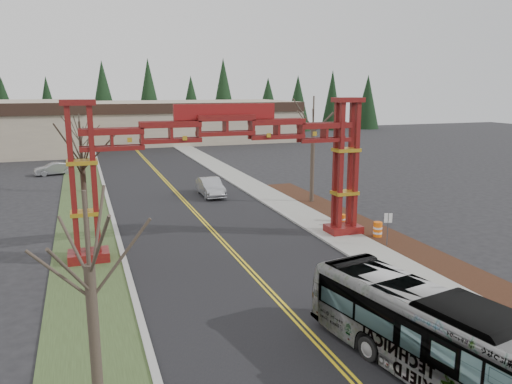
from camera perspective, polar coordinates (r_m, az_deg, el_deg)
name	(u,v)px	position (r m, az deg, el deg)	size (l,w,h in m)	color
road	(201,218)	(37.14, -6.34, -3.02)	(12.00, 110.00, 0.02)	black
lane_line_left	(199,218)	(37.12, -6.52, -3.01)	(0.12, 100.00, 0.01)	yellow
lane_line_right	(202,218)	(37.17, -6.16, -2.98)	(0.12, 100.00, 0.01)	yellow
curb_right	(278,211)	(38.92, 2.51, -2.17)	(0.30, 110.00, 0.15)	#A4A49F
sidewalk_right	(295,209)	(39.47, 4.47, -1.99)	(2.60, 110.00, 0.14)	gray
landscape_strip	(455,270)	(28.64, 21.75, -8.29)	(2.60, 50.00, 0.12)	black
grass_median	(87,228)	(36.27, -18.77, -3.92)	(4.00, 110.00, 0.08)	#354623
curb_left	(115,225)	(36.31, -15.85, -3.66)	(0.30, 110.00, 0.15)	#A4A49F
gateway_arch	(226,149)	(29.33, -3.48, 4.93)	(18.20, 1.60, 8.90)	#5B0B11
retail_building_east	(185,121)	(91.93, -8.16, 8.04)	(38.00, 20.30, 7.00)	#9F8F79
conifer_treeline	(123,103)	(102.38, -15.00, 9.81)	(116.10, 5.60, 13.00)	black
transit_bus	(440,339)	(17.97, 20.31, -15.49)	(2.51, 10.71, 2.98)	#97999E
silver_sedan	(210,187)	(44.57, -5.23, 0.57)	(1.70, 4.88, 1.61)	#A5A8AD
parked_car_far_a	(54,169)	(59.49, -22.10, 2.47)	(1.42, 4.08, 1.34)	gray
bare_tree_median_near	(89,266)	(14.12, -18.53, -8.03)	(3.08, 3.08, 6.93)	#382D26
bare_tree_median_mid	(82,159)	(29.30, -19.29, 3.58)	(3.08, 3.08, 7.70)	#382D26
bare_tree_median_far	(80,137)	(48.19, -19.45, 6.00)	(3.07, 3.07, 7.19)	#382D26
bare_tree_right_far	(313,125)	(41.25, 6.56, 7.66)	(3.41, 3.41, 8.83)	#382D26
street_sign	(388,223)	(31.09, 14.85, -3.43)	(0.47, 0.19, 2.12)	#3F3F44
barrel_south	(378,230)	(33.01, 13.73, -4.26)	(0.58, 0.58, 1.07)	orange
barrel_mid	(342,221)	(35.04, 9.77, -3.27)	(0.50, 0.50, 0.92)	orange
barrel_north	(335,217)	(36.15, 9.01, -2.79)	(0.49, 0.49, 0.90)	orange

